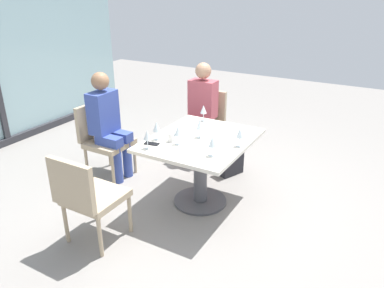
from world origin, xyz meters
TOP-DOWN VIEW (x-y plane):
  - ground_plane at (0.00, 0.00)m, footprint 12.00×12.00m
  - dining_table_main at (0.00, 0.00)m, footprint 1.14×0.95m
  - chair_far_right at (1.08, 0.52)m, footprint 0.50×0.46m
  - chair_near_window at (0.00, 1.31)m, footprint 0.46×0.51m
  - chair_far_left at (-1.08, 0.52)m, footprint 0.50×0.46m
  - person_far_right at (0.97, 0.52)m, footprint 0.39×0.34m
  - person_near_window at (-0.00, 1.20)m, footprint 0.34×0.39m
  - wine_glass_0 at (0.01, -0.41)m, footprint 0.07×0.07m
  - wine_glass_1 at (-0.23, 0.36)m, footprint 0.07×0.07m
  - wine_glass_2 at (0.02, 0.02)m, footprint 0.07×0.07m
  - wine_glass_3 at (-0.23, 0.12)m, footprint 0.07×0.07m
  - wine_glass_4 at (-0.46, 0.32)m, footprint 0.07×0.07m
  - wine_glass_5 at (-0.30, -0.28)m, footprint 0.07×0.07m
  - wine_glass_6 at (0.47, 0.22)m, footprint 0.07×0.07m
  - coffee_cup at (-0.20, 0.22)m, footprint 0.08×0.08m
  - cell_phone_on_table at (-0.35, 0.35)m, footprint 0.10×0.15m
  - handbag_0 at (0.75, -0.01)m, footprint 0.34×0.27m

SIDE VIEW (x-z plane):
  - ground_plane at x=0.00m, z-range 0.00..0.00m
  - handbag_0 at x=0.75m, z-range 0.00..0.28m
  - chair_far_right at x=1.08m, z-range 0.06..0.93m
  - chair_near_window at x=0.00m, z-range 0.06..0.93m
  - chair_far_left at x=-1.08m, z-range 0.06..0.93m
  - dining_table_main at x=0.00m, z-range 0.18..0.91m
  - person_far_right at x=0.97m, z-range 0.07..1.33m
  - person_near_window at x=0.00m, z-range 0.07..1.33m
  - cell_phone_on_table at x=-0.35m, z-range 0.73..0.74m
  - coffee_cup at x=-0.20m, z-range 0.73..0.82m
  - wine_glass_0 at x=0.01m, z-range 0.77..0.95m
  - wine_glass_1 at x=-0.23m, z-range 0.77..0.95m
  - wine_glass_2 at x=0.02m, z-range 0.77..0.95m
  - wine_glass_3 at x=-0.23m, z-range 0.77..0.95m
  - wine_glass_4 at x=-0.46m, z-range 0.77..0.95m
  - wine_glass_5 at x=-0.30m, z-range 0.77..0.95m
  - wine_glass_6 at x=0.47m, z-range 0.77..0.95m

